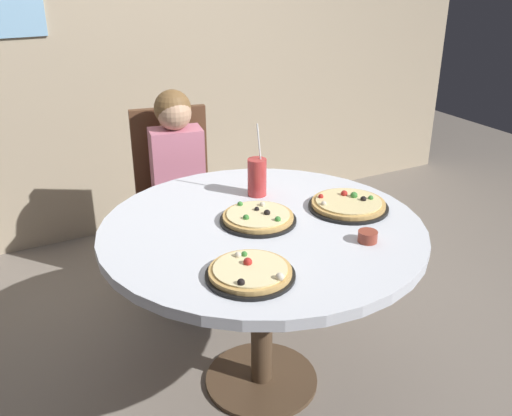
{
  "coord_description": "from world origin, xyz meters",
  "views": [
    {
      "loc": [
        -0.93,
        -1.7,
        1.69
      ],
      "look_at": [
        0.0,
        0.05,
        0.8
      ],
      "focal_mm": 39.95,
      "sensor_mm": 36.0,
      "label": 1
    }
  ],
  "objects_px": {
    "pizza_veggie": "(258,218)",
    "chair_wooden": "(175,188)",
    "sauce_bowl": "(368,236)",
    "pizza_pepperoni": "(348,204)",
    "soda_cup": "(257,177)",
    "pizza_cheese": "(250,272)",
    "dining_table": "(262,247)",
    "diner_child": "(182,209)"
  },
  "relations": [
    {
      "from": "dining_table",
      "to": "chair_wooden",
      "type": "relative_size",
      "value": 1.3
    },
    {
      "from": "soda_cup",
      "to": "sauce_bowl",
      "type": "xyz_separation_m",
      "value": [
        0.15,
        -0.56,
        -0.06
      ]
    },
    {
      "from": "soda_cup",
      "to": "pizza_cheese",
      "type": "bearing_deg",
      "value": -119.9
    },
    {
      "from": "chair_wooden",
      "to": "diner_child",
      "type": "bearing_deg",
      "value": -99.46
    },
    {
      "from": "sauce_bowl",
      "to": "diner_child",
      "type": "bearing_deg",
      "value": 103.91
    },
    {
      "from": "chair_wooden",
      "to": "sauce_bowl",
      "type": "relative_size",
      "value": 13.57
    },
    {
      "from": "soda_cup",
      "to": "chair_wooden",
      "type": "bearing_deg",
      "value": 97.93
    },
    {
      "from": "dining_table",
      "to": "chair_wooden",
      "type": "distance_m",
      "value": 1.02
    },
    {
      "from": "chair_wooden",
      "to": "pizza_cheese",
      "type": "relative_size",
      "value": 3.29
    },
    {
      "from": "pizza_cheese",
      "to": "pizza_pepperoni",
      "type": "distance_m",
      "value": 0.66
    },
    {
      "from": "dining_table",
      "to": "diner_child",
      "type": "height_order",
      "value": "diner_child"
    },
    {
      "from": "chair_wooden",
      "to": "dining_table",
      "type": "bearing_deg",
      "value": -90.93
    },
    {
      "from": "diner_child",
      "to": "pizza_veggie",
      "type": "height_order",
      "value": "diner_child"
    },
    {
      "from": "diner_child",
      "to": "pizza_veggie",
      "type": "relative_size",
      "value": 3.68
    },
    {
      "from": "pizza_veggie",
      "to": "pizza_pepperoni",
      "type": "relative_size",
      "value": 0.92
    },
    {
      "from": "diner_child",
      "to": "pizza_pepperoni",
      "type": "distance_m",
      "value": 0.99
    },
    {
      "from": "dining_table",
      "to": "pizza_pepperoni",
      "type": "xyz_separation_m",
      "value": [
        0.38,
        -0.03,
        0.11
      ]
    },
    {
      "from": "pizza_pepperoni",
      "to": "soda_cup",
      "type": "relative_size",
      "value": 1.04
    },
    {
      "from": "chair_wooden",
      "to": "soda_cup",
      "type": "xyz_separation_m",
      "value": [
        0.1,
        -0.75,
        0.3
      ]
    },
    {
      "from": "pizza_veggie",
      "to": "dining_table",
      "type": "bearing_deg",
      "value": -88.14
    },
    {
      "from": "chair_wooden",
      "to": "pizza_veggie",
      "type": "height_order",
      "value": "chair_wooden"
    },
    {
      "from": "dining_table",
      "to": "sauce_bowl",
      "type": "distance_m",
      "value": 0.41
    },
    {
      "from": "diner_child",
      "to": "pizza_pepperoni",
      "type": "bearing_deg",
      "value": -65.51
    },
    {
      "from": "soda_cup",
      "to": "sauce_bowl",
      "type": "bearing_deg",
      "value": -75.48
    },
    {
      "from": "chair_wooden",
      "to": "pizza_veggie",
      "type": "relative_size",
      "value": 3.23
    },
    {
      "from": "diner_child",
      "to": "soda_cup",
      "type": "height_order",
      "value": "diner_child"
    },
    {
      "from": "pizza_veggie",
      "to": "pizza_pepperoni",
      "type": "height_order",
      "value": "pizza_pepperoni"
    },
    {
      "from": "pizza_pepperoni",
      "to": "soda_cup",
      "type": "xyz_separation_m",
      "value": [
        -0.26,
        0.29,
        0.06
      ]
    },
    {
      "from": "pizza_veggie",
      "to": "pizza_cheese",
      "type": "distance_m",
      "value": 0.41
    },
    {
      "from": "pizza_pepperoni",
      "to": "diner_child",
      "type": "bearing_deg",
      "value": 114.49
    },
    {
      "from": "dining_table",
      "to": "soda_cup",
      "type": "relative_size",
      "value": 4.0
    },
    {
      "from": "dining_table",
      "to": "soda_cup",
      "type": "xyz_separation_m",
      "value": [
        0.12,
        0.27,
        0.18
      ]
    },
    {
      "from": "pizza_veggie",
      "to": "chair_wooden",
      "type": "bearing_deg",
      "value": 88.98
    },
    {
      "from": "dining_table",
      "to": "pizza_veggie",
      "type": "relative_size",
      "value": 4.19
    },
    {
      "from": "chair_wooden",
      "to": "sauce_bowl",
      "type": "distance_m",
      "value": 1.35
    },
    {
      "from": "pizza_pepperoni",
      "to": "sauce_bowl",
      "type": "distance_m",
      "value": 0.29
    },
    {
      "from": "dining_table",
      "to": "soda_cup",
      "type": "height_order",
      "value": "soda_cup"
    },
    {
      "from": "soda_cup",
      "to": "sauce_bowl",
      "type": "distance_m",
      "value": 0.58
    },
    {
      "from": "chair_wooden",
      "to": "pizza_pepperoni",
      "type": "xyz_separation_m",
      "value": [
        0.36,
        -1.04,
        0.24
      ]
    },
    {
      "from": "diner_child",
      "to": "soda_cup",
      "type": "distance_m",
      "value": 0.68
    },
    {
      "from": "dining_table",
      "to": "diner_child",
      "type": "relative_size",
      "value": 1.14
    },
    {
      "from": "diner_child",
      "to": "pizza_cheese",
      "type": "bearing_deg",
      "value": -99.89
    }
  ]
}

